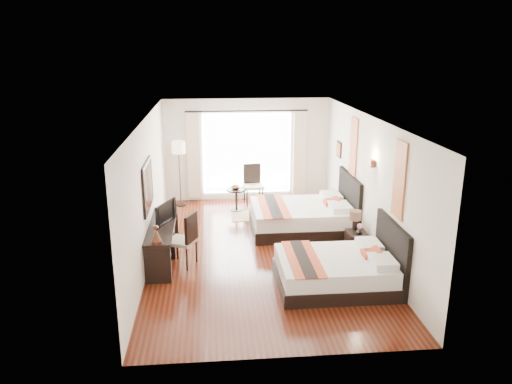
{
  "coord_description": "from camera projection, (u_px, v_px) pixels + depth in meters",
  "views": [
    {
      "loc": [
        -0.97,
        -9.68,
        4.17
      ],
      "look_at": [
        -0.07,
        0.17,
        1.25
      ],
      "focal_mm": 35.0,
      "sensor_mm": 36.0,
      "label": 1
    }
  ],
  "objects": [
    {
      "name": "console_desk",
      "position": [
        163.0,
        242.0,
        10.0
      ],
      "size": [
        0.5,
        2.2,
        0.76
      ],
      "primitive_type": "cube",
      "color": "black",
      "rests_on": "floor"
    },
    {
      "name": "drape_left",
      "position": [
        194.0,
        156.0,
        13.49
      ],
      "size": [
        0.35,
        0.14,
        2.35
      ],
      "primitive_type": "cube",
      "color": "beige",
      "rests_on": "floor"
    },
    {
      "name": "bed_near",
      "position": [
        339.0,
        269.0,
        8.93
      ],
      "size": [
        2.09,
        1.63,
        1.18
      ],
      "color": "black",
      "rests_on": "floor"
    },
    {
      "name": "bed_far",
      "position": [
        304.0,
        216.0,
        11.61
      ],
      "size": [
        2.32,
        1.81,
        1.31
      ],
      "color": "black",
      "rests_on": "floor"
    },
    {
      "name": "ceiling",
      "position": [
        261.0,
        119.0,
        9.72
      ],
      "size": [
        4.5,
        7.5,
        0.02
      ],
      "primitive_type": "cube",
      "color": "white",
      "rests_on": "wall_headboard"
    },
    {
      "name": "art_panel_far",
      "position": [
        354.0,
        147.0,
        11.25
      ],
      "size": [
        0.03,
        0.5,
        1.35
      ],
      "primitive_type": "cube",
      "color": "maroon",
      "rests_on": "wall_headboard"
    },
    {
      "name": "desk_chair",
      "position": [
        183.0,
        249.0,
        9.75
      ],
      "size": [
        0.66,
        0.66,
        1.08
      ],
      "rotation": [
        0.0,
        0.0,
        2.72
      ],
      "color": "#B8A78E",
      "rests_on": "floor"
    },
    {
      "name": "nightstand",
      "position": [
        356.0,
        243.0,
        10.32
      ],
      "size": [
        0.4,
        0.49,
        0.47
      ],
      "primitive_type": "cube",
      "color": "black",
      "rests_on": "floor"
    },
    {
      "name": "jute_rug",
      "position": [
        255.0,
        216.0,
        12.65
      ],
      "size": [
        1.2,
        0.82,
        0.01
      ],
      "primitive_type": "cube",
      "rotation": [
        0.0,
        0.0,
        -0.0
      ],
      "color": "tan",
      "rests_on": "floor"
    },
    {
      "name": "window_glass",
      "position": [
        247.0,
        154.0,
        13.7
      ],
      "size": [
        2.4,
        0.02,
        2.2
      ],
      "primitive_type": "cube",
      "color": "white",
      "rests_on": "wall_window"
    },
    {
      "name": "television",
      "position": [
        163.0,
        212.0,
        9.9
      ],
      "size": [
        0.41,
        0.74,
        0.44
      ],
      "primitive_type": "imported",
      "rotation": [
        0.0,
        0.0,
        1.14
      ],
      "color": "black",
      "rests_on": "console_desk"
    },
    {
      "name": "side_table",
      "position": [
        236.0,
        200.0,
        12.99
      ],
      "size": [
        0.51,
        0.51,
        0.59
      ],
      "primitive_type": "cylinder",
      "color": "black",
      "rests_on": "floor"
    },
    {
      "name": "art_panel_near",
      "position": [
        399.0,
        180.0,
        8.55
      ],
      "size": [
        0.03,
        0.5,
        1.35
      ],
      "primitive_type": "cube",
      "color": "maroon",
      "rests_on": "wall_headboard"
    },
    {
      "name": "floor",
      "position": [
        260.0,
        251.0,
        10.51
      ],
      "size": [
        4.5,
        7.5,
        0.01
      ],
      "primitive_type": "cube",
      "color": "#3A0E0A",
      "rests_on": "ground"
    },
    {
      "name": "wall_desk",
      "position": [
        148.0,
        190.0,
        9.92
      ],
      "size": [
        0.01,
        7.5,
        2.8
      ],
      "primitive_type": "cube",
      "color": "silver",
      "rests_on": "floor"
    },
    {
      "name": "table_lamp",
      "position": [
        355.0,
        217.0,
        10.27
      ],
      "size": [
        0.25,
        0.25,
        0.4
      ],
      "color": "black",
      "rests_on": "nightstand"
    },
    {
      "name": "fruit_bowl",
      "position": [
        235.0,
        188.0,
        12.9
      ],
      "size": [
        0.3,
        0.3,
        0.06
      ],
      "primitive_type": "imported",
      "rotation": [
        0.0,
        0.0,
        0.32
      ],
      "color": "#412617",
      "rests_on": "side_table"
    },
    {
      "name": "bronze_figurine",
      "position": [
        156.0,
        235.0,
        8.89
      ],
      "size": [
        0.24,
        0.24,
        0.3
      ],
      "primitive_type": null,
      "rotation": [
        0.0,
        0.0,
        0.26
      ],
      "color": "#442418",
      "rests_on": "console_desk"
    },
    {
      "name": "mirror_frame",
      "position": [
        148.0,
        186.0,
        9.64
      ],
      "size": [
        0.04,
        1.25,
        0.95
      ],
      "primitive_type": "cube",
      "color": "black",
      "rests_on": "wall_desk"
    },
    {
      "name": "wall_sconce",
      "position": [
        372.0,
        163.0,
        9.86
      ],
      "size": [
        0.1,
        0.14,
        0.14
      ],
      "primitive_type": "cube",
      "color": "#442418",
      "rests_on": "wall_headboard"
    },
    {
      "name": "wall_window",
      "position": [
        247.0,
        150.0,
        13.69
      ],
      "size": [
        4.5,
        0.01,
        2.8
      ],
      "primitive_type": "cube",
      "color": "silver",
      "rests_on": "floor"
    },
    {
      "name": "drape_right",
      "position": [
        300.0,
        154.0,
        13.74
      ],
      "size": [
        0.35,
        0.14,
        2.35
      ],
      "primitive_type": "cube",
      "color": "beige",
      "rests_on": "floor"
    },
    {
      "name": "wall_headboard",
      "position": [
        368.0,
        184.0,
        10.31
      ],
      "size": [
        0.01,
        7.5,
        2.8
      ],
      "primitive_type": "cube",
      "color": "silver",
      "rests_on": "floor"
    },
    {
      "name": "window_chair",
      "position": [
        253.0,
        192.0,
        13.54
      ],
      "size": [
        0.55,
        0.55,
        1.08
      ],
      "rotation": [
        0.0,
        0.0,
        -1.48
      ],
      "color": "#B8A78E",
      "rests_on": "floor"
    },
    {
      "name": "wall_entry",
      "position": [
        289.0,
        265.0,
        6.54
      ],
      "size": [
        4.5,
        0.01,
        2.8
      ],
      "primitive_type": "cube",
      "color": "silver",
      "rests_on": "floor"
    },
    {
      "name": "vase",
      "position": [
        360.0,
        230.0,
        10.11
      ],
      "size": [
        0.13,
        0.13,
        0.12
      ],
      "primitive_type": "imported",
      "rotation": [
        0.0,
        0.0,
        -0.12
      ],
      "color": "black",
      "rests_on": "nightstand"
    },
    {
      "name": "mirror_glass",
      "position": [
        149.0,
        186.0,
        9.65
      ],
      "size": [
        0.01,
        1.12,
        0.82
      ],
      "primitive_type": "cube",
      "color": "white",
      "rests_on": "mirror_frame"
    },
    {
      "name": "floor_lamp",
      "position": [
        179.0,
        152.0,
        13.08
      ],
      "size": [
        0.35,
        0.35,
        1.75
      ],
      "color": "black",
      "rests_on": "floor"
    },
    {
      "name": "sheer_curtain",
      "position": [
        247.0,
        154.0,
        13.65
      ],
      "size": [
        2.3,
        0.02,
        2.1
      ],
      "primitive_type": "cube",
      "color": "white",
      "rests_on": "wall_window"
    }
  ]
}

